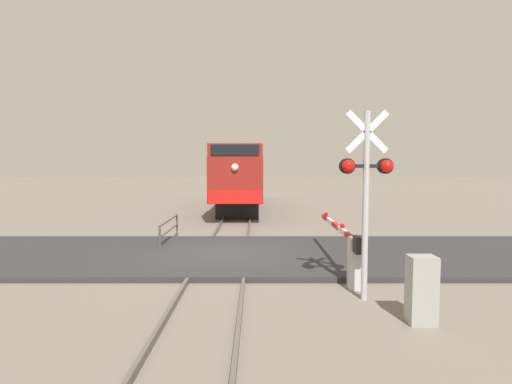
{
  "coord_description": "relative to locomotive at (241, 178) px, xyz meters",
  "views": [
    {
      "loc": [
        1.04,
        -12.87,
        3.06
      ],
      "look_at": [
        1.04,
        2.03,
        1.99
      ],
      "focal_mm": 27.93,
      "sensor_mm": 36.0,
      "label": 1
    }
  ],
  "objects": [
    {
      "name": "rail_track_left",
      "position": [
        -0.72,
        -14.34,
        -1.99
      ],
      "size": [
        0.08,
        80.0,
        0.15
      ],
      "primitive_type": "cube",
      "color": "#59544C",
      "rests_on": "ground_plane"
    },
    {
      "name": "crossing_gate",
      "position": [
        3.48,
        -17.07,
        -1.22
      ],
      "size": [
        0.36,
        5.31,
        1.37
      ],
      "color": "silver",
      "rests_on": "ground_plane"
    },
    {
      "name": "rail_track_right",
      "position": [
        0.72,
        -14.34,
        -1.99
      ],
      "size": [
        0.08,
        80.0,
        0.15
      ],
      "primitive_type": "cube",
      "color": "#59544C",
      "rests_on": "ground_plane"
    },
    {
      "name": "ground_plane",
      "position": [
        0.0,
        -14.34,
        -2.07
      ],
      "size": [
        160.0,
        160.0,
        0.0
      ],
      "primitive_type": "plane",
      "color": "slate"
    },
    {
      "name": "guard_railing",
      "position": [
        -2.27,
        -12.2,
        -1.44
      ],
      "size": [
        0.08,
        3.07,
        0.95
      ],
      "color": "#4C4742",
      "rests_on": "ground_plane"
    },
    {
      "name": "crossing_signal",
      "position": [
        3.47,
        -18.45,
        0.58
      ],
      "size": [
        1.18,
        0.33,
        4.23
      ],
      "color": "#ADADB2",
      "rests_on": "ground_plane"
    },
    {
      "name": "road_surface",
      "position": [
        0.0,
        -14.34,
        -1.99
      ],
      "size": [
        36.0,
        5.77,
        0.16
      ],
      "primitive_type": "cube",
      "color": "#2D2D30",
      "rests_on": "ground_plane"
    },
    {
      "name": "locomotive",
      "position": [
        0.0,
        0.0,
        0.0
      ],
      "size": [
        2.79,
        15.89,
        4.06
      ],
      "color": "black",
      "rests_on": "ground_plane"
    },
    {
      "name": "utility_cabinet",
      "position": [
        4.2,
        -19.78,
        -1.41
      ],
      "size": [
        0.51,
        0.41,
        1.31
      ],
      "primitive_type": "cube",
      "color": "#999993",
      "rests_on": "ground_plane"
    }
  ]
}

